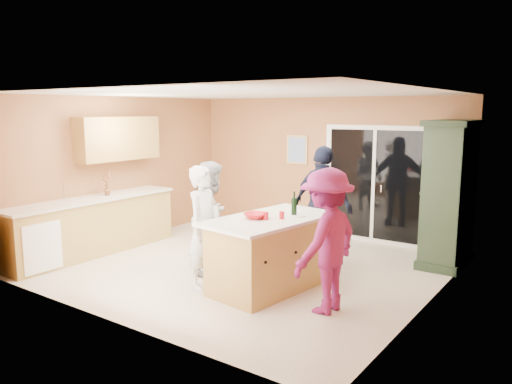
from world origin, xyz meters
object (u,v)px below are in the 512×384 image
Objects in this scene: green_hutch at (449,195)px; woman_white at (204,227)px; woman_grey at (212,217)px; woman_navy at (323,206)px; woman_magenta at (326,241)px; kitchen_island at (270,255)px.

woman_white is at bearing -129.17° from green_hutch.
green_hutch reaches higher than woman_grey.
woman_magenta is at bearing 131.15° from woman_navy.
green_hutch is (1.63, 2.46, 0.63)m from kitchen_island.
green_hutch is 1.35× the size of woman_white.
woman_white reaches higher than kitchen_island.
woman_magenta is at bearing -7.72° from kitchen_island.
woman_grey is 2.09m from woman_magenta.
woman_navy is (0.82, 1.81, 0.09)m from woman_white.
green_hutch is 1.36× the size of woman_grey.
green_hutch is at bearing 170.64° from woman_magenta.
woman_white is (-0.75, -0.47, 0.37)m from kitchen_island.
woman_navy reaches higher than woman_grey.
kitchen_island is 0.88× the size of green_hutch.
green_hutch is 1.30× the size of woman_magenta.
kitchen_island is 0.96m from woman_white.
kitchen_island is at bearing 99.24° from woman_navy.
kitchen_island is at bearing -116.54° from woman_grey.
woman_magenta is at bearing -90.81° from woman_white.
woman_navy is 1.07× the size of woman_magenta.
woman_white is at bearing 77.74° from woman_navy.
woman_white is 0.90× the size of woman_navy.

